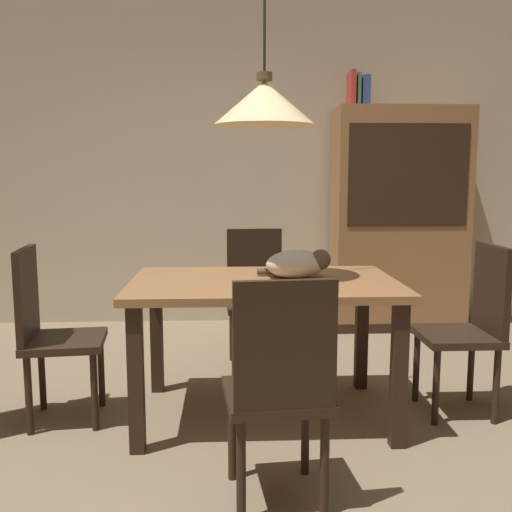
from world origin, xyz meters
TOP-DOWN VIEW (x-y plane):
  - ground at (0.00, 0.00)m, footprint 10.00×10.00m
  - back_wall at (0.00, 2.65)m, footprint 6.40×0.10m
  - dining_table at (0.05, 0.51)m, footprint 1.40×0.90m
  - chair_near_front at (0.06, -0.37)m, footprint 0.44×0.44m
  - chair_left_side at (-1.07, 0.50)m, footprint 0.44×0.44m
  - chair_right_side at (1.18, 0.51)m, footprint 0.40×0.40m
  - chair_far_back at (0.05, 1.39)m, footprint 0.42×0.42m
  - cat_sleeping at (0.24, 0.58)m, footprint 0.40×0.30m
  - pendant_lamp at (0.05, 0.51)m, footprint 0.52×0.52m
  - hutch_bookcase at (1.30, 2.32)m, footprint 1.12×0.45m
  - book_red_tall at (0.87, 2.32)m, footprint 0.04×0.22m
  - book_green_slim at (0.92, 2.32)m, footprint 0.03×0.20m
  - book_blue_wide at (0.98, 2.32)m, footprint 0.06×0.24m

SIDE VIEW (x-z plane):
  - ground at x=0.00m, z-range 0.00..0.00m
  - chair_near_front at x=0.06m, z-range 0.05..0.98m
  - chair_left_side at x=-1.07m, z-range 0.05..0.98m
  - chair_right_side at x=1.18m, z-range 0.05..0.98m
  - chair_far_back at x=0.05m, z-range 0.05..0.98m
  - dining_table at x=0.05m, z-range 0.27..1.02m
  - cat_sleeping at x=0.24m, z-range 0.75..0.90m
  - hutch_bookcase at x=1.30m, z-range -0.04..1.81m
  - back_wall at x=0.00m, z-range 0.00..2.90m
  - pendant_lamp at x=0.05m, z-range 1.01..2.31m
  - book_blue_wide at x=0.98m, z-range 1.85..2.09m
  - book_green_slim at x=0.92m, z-range 1.85..2.11m
  - book_red_tall at x=0.87m, z-range 1.85..2.13m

